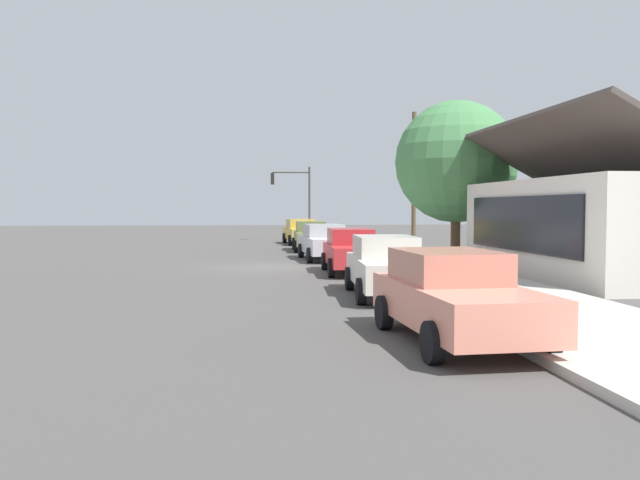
# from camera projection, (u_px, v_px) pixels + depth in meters

# --- Properties ---
(ground_plane) EXTENTS (120.00, 120.00, 0.00)m
(ground_plane) POSITION_uv_depth(u_px,v_px,m) (268.00, 267.00, 25.75)
(ground_plane) COLOR #4C4947
(sidewalk_curb) EXTENTS (60.00, 4.20, 0.16)m
(sidewalk_curb) POSITION_uv_depth(u_px,v_px,m) (407.00, 264.00, 26.38)
(sidewalk_curb) COLOR beige
(sidewalk_curb) RESTS_ON ground
(car_mustard) EXTENTS (4.91, 2.26, 1.59)m
(car_mustard) POSITION_uv_depth(u_px,v_px,m) (301.00, 231.00, 41.85)
(car_mustard) COLOR gold
(car_mustard) RESTS_ON ground
(car_olive) EXTENTS (4.44, 2.08, 1.59)m
(car_olive) POSITION_uv_depth(u_px,v_px,m) (311.00, 236.00, 35.40)
(car_olive) COLOR olive
(car_olive) RESTS_ON ground
(car_silver) EXTENTS (4.91, 2.18, 1.59)m
(car_silver) POSITION_uv_depth(u_px,v_px,m) (325.00, 242.00, 29.36)
(car_silver) COLOR silver
(car_silver) RESTS_ON ground
(car_cherry) EXTENTS (4.46, 2.06, 1.59)m
(car_cherry) POSITION_uv_depth(u_px,v_px,m) (351.00, 251.00, 23.43)
(car_cherry) COLOR red
(car_cherry) RESTS_ON ground
(car_ivory) EXTENTS (4.69, 2.17, 1.59)m
(car_ivory) POSITION_uv_depth(u_px,v_px,m) (387.00, 266.00, 17.40)
(car_ivory) COLOR silver
(car_ivory) RESTS_ON ground
(car_coral) EXTENTS (4.69, 2.25, 1.59)m
(car_coral) POSITION_uv_depth(u_px,v_px,m) (454.00, 295.00, 11.51)
(car_coral) COLOR #EA8C75
(car_coral) RESTS_ON ground
(storefront_building) EXTENTS (11.23, 7.69, 5.39)m
(storefront_building) POSITION_uv_depth(u_px,v_px,m) (623.00, 224.00, 22.39)
(storefront_building) COLOR silver
(storefront_building) RESTS_ON ground
(shade_tree) EXTENTS (5.54, 5.54, 7.20)m
(shade_tree) POSITION_uv_depth(u_px,v_px,m) (456.00, 162.00, 29.68)
(shade_tree) COLOR brown
(shade_tree) RESTS_ON ground
(traffic_light_main) EXTENTS (0.37, 2.79, 5.20)m
(traffic_light_main) POSITION_uv_depth(u_px,v_px,m) (294.00, 191.00, 45.89)
(traffic_light_main) COLOR #383833
(traffic_light_main) RESTS_ON ground
(utility_pole_wooden) EXTENTS (1.80, 0.24, 7.50)m
(utility_pole_wooden) POSITION_uv_depth(u_px,v_px,m) (414.00, 178.00, 35.36)
(utility_pole_wooden) COLOR brown
(utility_pole_wooden) RESTS_ON ground
(fire_hydrant_red) EXTENTS (0.22, 0.22, 0.71)m
(fire_hydrant_red) POSITION_uv_depth(u_px,v_px,m) (342.00, 242.00, 34.52)
(fire_hydrant_red) COLOR red
(fire_hydrant_red) RESTS_ON sidewalk_curb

